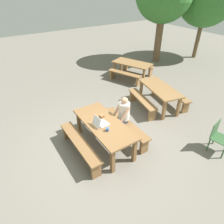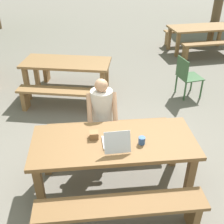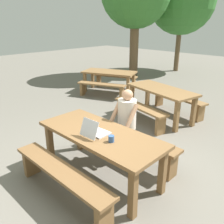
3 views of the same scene
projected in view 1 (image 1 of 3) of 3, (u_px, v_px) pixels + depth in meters
name	position (u px, v px, depth m)	size (l,w,h in m)	color
ground_plane	(104.00, 145.00, 5.50)	(30.00, 30.00, 0.00)	slate
picnic_table_front	(104.00, 126.00, 5.15)	(1.99, 0.84, 0.75)	brown
bench_near	(80.00, 145.00, 4.98)	(1.83, 0.30, 0.47)	brown
bench_far	(126.00, 126.00, 5.63)	(1.83, 0.30, 0.47)	brown
laptop	(100.00, 123.00, 4.99)	(0.31, 0.37, 0.26)	silver
small_pouch	(102.00, 116.00, 5.26)	(0.11, 0.10, 0.08)	olive
coffee_mug	(107.00, 129.00, 4.80)	(0.08, 0.08, 0.09)	#335693
person_seated	(123.00, 114.00, 5.47)	(0.42, 0.41, 1.24)	#333847
plastic_chair	(218.00, 136.00, 5.11)	(0.51, 0.51, 0.84)	#335933
picnic_table_rear	(132.00, 65.00, 9.00)	(1.90, 1.40, 0.70)	olive
bench_rear_south	(124.00, 75.00, 8.71)	(1.55, 0.88, 0.44)	olive
bench_rear_north	(138.00, 66.00, 9.60)	(1.55, 0.88, 0.44)	olive
picnic_table_distant	(159.00, 90.00, 6.84)	(1.88, 1.11, 0.76)	olive
bench_distant_south	(142.00, 101.00, 6.81)	(1.61, 0.63, 0.45)	olive
bench_distant_north	(174.00, 95.00, 7.20)	(1.61, 0.63, 0.45)	olive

